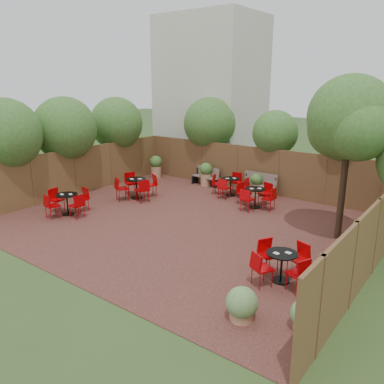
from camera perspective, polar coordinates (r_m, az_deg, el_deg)
The scene contains 13 objects.
ground at distance 13.68m, azimuth -0.80°, elevation -4.59°, with size 80.00×80.00×0.00m, color #354F23.
courtyard_paving at distance 13.68m, azimuth -0.80°, elevation -4.55°, with size 12.00×10.00×0.02m, color #3C1B18.
fence_back at distance 17.45m, azimuth 9.31°, elevation 3.18°, with size 12.00×0.08×2.00m, color #532F1E.
fence_left at distance 17.57m, azimuth -16.49°, elevation 2.81°, with size 0.08×10.00×2.00m, color #532F1E.
fence_right at distance 10.96m, azimuth 24.96°, elevation -5.91°, with size 0.08×10.00×2.00m, color #532F1E.
neighbour_building at distance 21.94m, azimuth 2.78°, elevation 13.87°, with size 5.00×4.00×8.00m, color beige.
overhang_foliage at distance 16.21m, azimuth -2.51°, elevation 8.72°, with size 15.88×10.92×2.73m.
courtyard_tree at distance 12.46m, azimuth 21.81°, elevation 9.31°, with size 2.66×2.56×4.97m.
park_bench_left at distance 18.47m, azimuth 2.12°, elevation 2.35°, with size 1.41×0.61×0.85m.
park_bench_right at distance 17.09m, azimuth 9.70°, elevation 1.19°, with size 1.54×0.50×0.95m.
bistro_tables at distance 14.58m, azimuth -1.18°, elevation -1.31°, with size 9.96×7.30×0.96m.
planters at distance 16.59m, azimuth 4.73°, elevation 1.24°, with size 11.33×4.16×1.12m.
low_shrubs at distance 9.04m, azimuth 14.18°, elevation -14.06°, with size 1.81×3.27×0.72m.
Camera 1 is at (7.86, -10.11, 4.81)m, focal length 36.86 mm.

